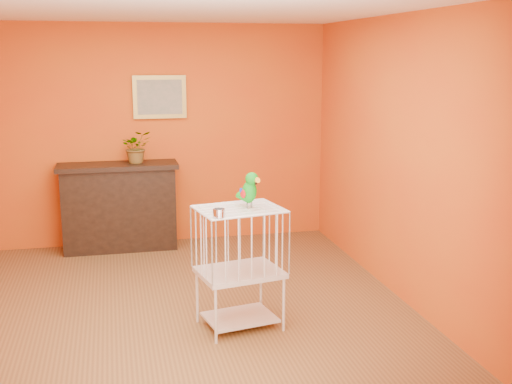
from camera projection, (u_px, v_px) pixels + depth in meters
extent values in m
plane|color=brown|center=(185.00, 309.00, 5.74)|extent=(4.50, 4.50, 0.00)
plane|color=#C65712|center=(161.00, 135.00, 7.61)|extent=(4.00, 0.00, 4.00)
plane|color=#C65712|center=(230.00, 239.00, 3.32)|extent=(4.00, 0.00, 4.00)
plane|color=#C65712|center=(399.00, 158.00, 5.90)|extent=(0.00, 4.50, 4.50)
plane|color=white|center=(178.00, 8.00, 5.19)|extent=(4.50, 4.50, 0.00)
cube|color=black|center=(119.00, 209.00, 7.45)|extent=(1.28, 0.43, 0.96)
cube|color=black|center=(117.00, 166.00, 7.34)|extent=(1.36, 0.49, 0.05)
cube|color=black|center=(120.00, 213.00, 7.27)|extent=(0.89, 0.02, 0.48)
cube|color=#5C2F1A|center=(96.00, 220.00, 7.36)|extent=(0.05, 0.19, 0.30)
cube|color=#315028|center=(104.00, 220.00, 7.38)|extent=(0.05, 0.19, 0.30)
cube|color=#5C2F1A|center=(112.00, 219.00, 7.40)|extent=(0.05, 0.19, 0.30)
cube|color=#315028|center=(122.00, 219.00, 7.43)|extent=(0.05, 0.19, 0.30)
cube|color=#5C2F1A|center=(131.00, 218.00, 7.45)|extent=(0.05, 0.19, 0.30)
imported|color=#26722D|center=(137.00, 150.00, 7.38)|extent=(0.39, 0.42, 0.29)
cube|color=#A18839|center=(160.00, 97.00, 7.49)|extent=(0.62, 0.03, 0.50)
cube|color=gray|center=(160.00, 97.00, 7.48)|extent=(0.52, 0.01, 0.40)
cube|color=silver|center=(240.00, 317.00, 5.37)|extent=(0.63, 0.53, 0.02)
cube|color=silver|center=(240.00, 272.00, 5.28)|extent=(0.74, 0.62, 0.04)
cube|color=silver|center=(239.00, 209.00, 5.17)|extent=(0.74, 0.62, 0.01)
cylinder|color=silver|center=(216.00, 316.00, 5.02)|extent=(0.02, 0.02, 0.46)
cylinder|color=silver|center=(284.00, 305.00, 5.25)|extent=(0.02, 0.02, 0.46)
cylinder|color=silver|center=(197.00, 297.00, 5.42)|extent=(0.02, 0.02, 0.46)
cylinder|color=silver|center=(261.00, 287.00, 5.66)|extent=(0.02, 0.02, 0.46)
cylinder|color=silver|center=(219.00, 213.00, 4.87)|extent=(0.09, 0.09, 0.06)
cylinder|color=#59544C|center=(247.00, 206.00, 5.19)|extent=(0.01, 0.01, 0.04)
cylinder|color=#59544C|center=(251.00, 205.00, 5.22)|extent=(0.01, 0.01, 0.04)
ellipsoid|color=#0B8B13|center=(249.00, 192.00, 5.18)|extent=(0.18, 0.20, 0.21)
ellipsoid|color=#0B8B13|center=(252.00, 179.00, 5.13)|extent=(0.14, 0.15, 0.10)
cone|color=orange|center=(256.00, 181.00, 5.10)|extent=(0.08, 0.08, 0.07)
cone|color=black|center=(255.00, 183.00, 5.11)|extent=(0.04, 0.04, 0.03)
sphere|color=black|center=(250.00, 178.00, 5.09)|extent=(0.02, 0.02, 0.02)
sphere|color=black|center=(257.00, 177.00, 5.14)|extent=(0.02, 0.02, 0.02)
ellipsoid|color=#A50C0C|center=(243.00, 194.00, 5.15)|extent=(0.05, 0.07, 0.07)
ellipsoid|color=navy|center=(254.00, 192.00, 5.23)|extent=(0.05, 0.07, 0.07)
cone|color=#0B8B13|center=(244.00, 199.00, 5.25)|extent=(0.13, 0.16, 0.12)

